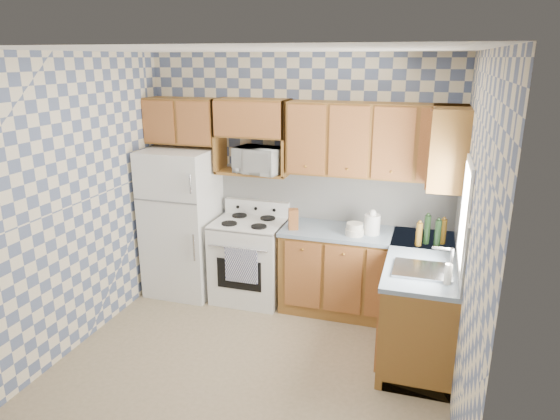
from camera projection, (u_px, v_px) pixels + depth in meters
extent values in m
plane|color=#807052|center=(250.00, 367.00, 4.46)|extent=(3.40, 3.40, 0.00)
cube|color=slate|center=(298.00, 180.00, 5.52)|extent=(3.40, 0.02, 2.70)
cube|color=slate|center=(469.00, 246.00, 3.58)|extent=(0.02, 3.20, 2.70)
cube|color=white|center=(333.00, 196.00, 5.45)|extent=(2.60, 0.02, 0.56)
cube|color=white|center=(461.00, 230.00, 4.36)|extent=(0.02, 1.60, 0.56)
cube|color=silver|center=(182.00, 222.00, 5.71)|extent=(0.75, 0.70, 1.68)
cube|color=silver|center=(250.00, 261.00, 5.62)|extent=(0.76, 0.65, 0.90)
cube|color=silver|center=(249.00, 223.00, 5.49)|extent=(0.76, 0.65, 0.02)
cube|color=silver|center=(257.00, 207.00, 5.71)|extent=(0.76, 0.08, 0.17)
cube|color=navy|center=(233.00, 265.00, 5.29)|extent=(0.18, 0.02, 0.38)
cube|color=navy|center=(249.00, 266.00, 5.24)|extent=(0.18, 0.02, 0.38)
cube|color=brown|center=(365.00, 275.00, 5.28)|extent=(1.75, 0.60, 0.88)
cube|color=brown|center=(419.00, 303.00, 4.67)|extent=(0.60, 1.60, 0.88)
cube|color=slate|center=(367.00, 234.00, 5.14)|extent=(1.77, 0.63, 0.04)
cube|color=slate|center=(423.00, 258.00, 4.53)|extent=(0.63, 1.60, 0.04)
cube|color=brown|center=(374.00, 140.00, 4.99)|extent=(1.75, 0.33, 0.74)
cube|color=brown|center=(183.00, 121.00, 5.55)|extent=(0.82, 0.33, 0.50)
cube|color=brown|center=(449.00, 147.00, 4.63)|extent=(0.33, 0.70, 0.74)
cube|color=brown|center=(253.00, 172.00, 5.48)|extent=(0.80, 0.33, 0.03)
imported|color=silver|center=(259.00, 160.00, 5.35)|extent=(0.56, 0.43, 0.28)
cube|color=#B7B7BC|center=(422.00, 270.00, 4.20)|extent=(0.48, 0.40, 0.03)
cube|color=white|center=(465.00, 214.00, 3.97)|extent=(0.02, 0.66, 0.86)
cylinder|color=black|center=(427.00, 230.00, 4.79)|extent=(0.06, 0.06, 0.28)
cylinder|color=black|center=(438.00, 233.00, 4.71)|extent=(0.06, 0.06, 0.26)
cylinder|color=brown|center=(443.00, 232.00, 4.79)|extent=(0.06, 0.06, 0.24)
cylinder|color=brown|center=(419.00, 234.00, 4.75)|extent=(0.06, 0.06, 0.22)
cube|color=brown|center=(293.00, 219.00, 5.21)|extent=(0.13, 0.13, 0.22)
cylinder|color=silver|center=(372.00, 225.00, 5.06)|extent=(0.16, 0.16, 0.20)
cylinder|color=beige|center=(448.00, 274.00, 3.94)|extent=(0.06, 0.06, 0.17)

